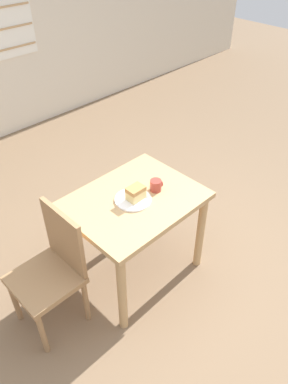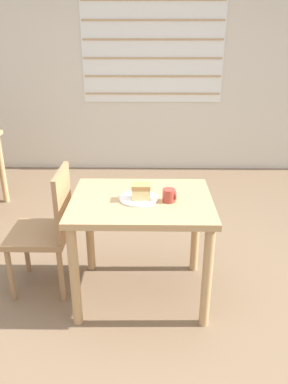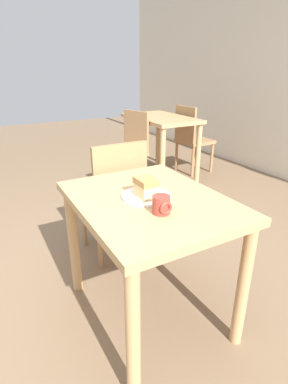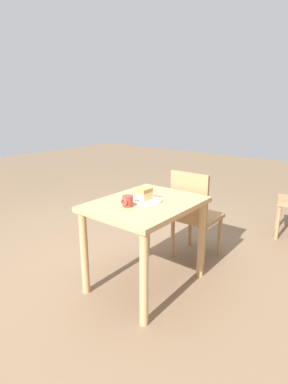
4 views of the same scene
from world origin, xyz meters
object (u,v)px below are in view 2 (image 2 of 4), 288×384
(chair_near_window, at_px, (48,227))
(coffee_mug, at_px, (169,195))
(plate, at_px, (139,198))
(dining_table_near, at_px, (142,216))
(cake_slice, at_px, (141,191))

(chair_near_window, distance_m, coffee_mug, 0.86)
(chair_near_window, xyz_separation_m, plate, (0.62, -0.09, 0.26))
(dining_table_near, height_order, chair_near_window, chair_near_window)
(dining_table_near, xyz_separation_m, coffee_mug, (0.17, -0.04, 0.16))
(coffee_mug, bearing_deg, chair_near_window, 171.45)
(plate, height_order, coffee_mug, coffee_mug)
(plate, xyz_separation_m, cake_slice, (0.01, -0.01, 0.05))
(plate, bearing_deg, coffee_mug, -8.95)
(dining_table_near, distance_m, coffee_mug, 0.24)
(dining_table_near, bearing_deg, cake_slice, -94.83)
(dining_table_near, relative_size, plate, 3.60)
(chair_near_window, height_order, plate, chair_near_window)
(chair_near_window, bearing_deg, cake_slice, 80.84)
(plate, height_order, cake_slice, cake_slice)
(cake_slice, xyz_separation_m, coffee_mug, (0.17, -0.02, -0.02))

